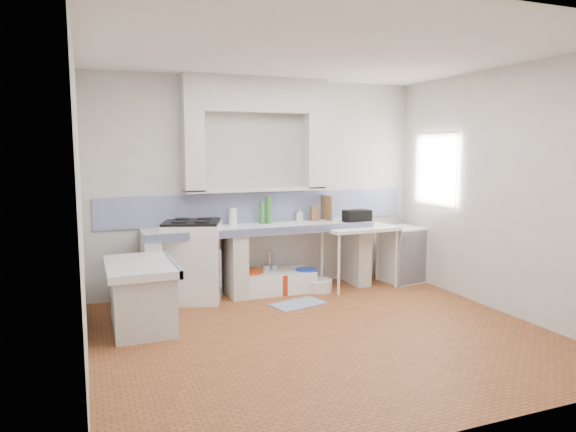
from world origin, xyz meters
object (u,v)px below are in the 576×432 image
object	(u,v)px
stove	(193,262)
fridge	(403,254)
sink	(274,282)
side_table	(359,257)

from	to	relation	value
stove	fridge	distance (m)	2.97
stove	sink	xyz separation A→B (m)	(1.08, -0.01, -0.36)
stove	fridge	bearing A→B (deg)	15.16
sink	fridge	xyz separation A→B (m)	(1.88, -0.17, 0.27)
sink	side_table	bearing A→B (deg)	-9.75
stove	fridge	size ratio (longest dim) A/B	1.24
stove	fridge	xyz separation A→B (m)	(2.96, -0.18, -0.09)
sink	fridge	world-z (taller)	fridge
stove	sink	world-z (taller)	stove
fridge	side_table	bearing A→B (deg)	175.39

